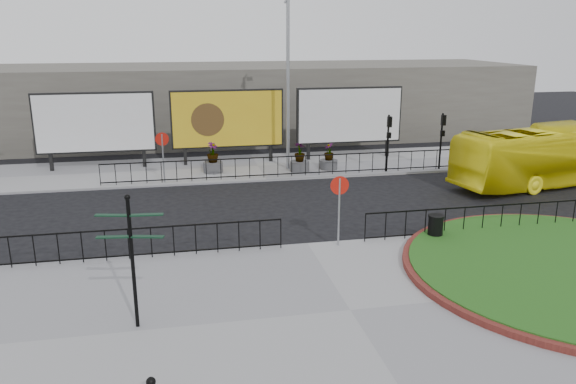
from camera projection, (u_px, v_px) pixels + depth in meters
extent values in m
plane|color=black|center=(307.00, 246.00, 19.67)|extent=(90.00, 90.00, 0.00)
cube|color=gray|center=(350.00, 312.00, 14.94)|extent=(30.00, 10.00, 0.12)
cube|color=gray|center=(258.00, 167.00, 30.96)|extent=(44.00, 6.00, 0.12)
cylinder|color=maroon|center=(574.00, 269.00, 17.25)|extent=(10.40, 10.40, 0.18)
cylinder|color=#245216|center=(574.00, 269.00, 17.25)|extent=(10.00, 10.00, 0.22)
cylinder|color=gray|center=(163.00, 158.00, 27.22)|extent=(0.07, 0.07, 2.40)
cylinder|color=#A9140B|center=(162.00, 139.00, 26.96)|extent=(0.64, 0.03, 0.64)
cylinder|color=white|center=(162.00, 139.00, 26.98)|extent=(0.50, 0.03, 0.50)
cylinder|color=gray|center=(339.00, 212.00, 19.12)|extent=(0.07, 0.07, 2.40)
cylinder|color=#A9140B|center=(340.00, 185.00, 18.85)|extent=(0.64, 0.03, 0.64)
cylinder|color=white|center=(339.00, 185.00, 18.87)|extent=(0.50, 0.03, 0.50)
cube|color=black|center=(51.00, 162.00, 29.70)|extent=(0.18, 0.18, 1.00)
cube|color=black|center=(144.00, 158.00, 30.60)|extent=(0.18, 0.18, 1.00)
cube|color=black|center=(95.00, 123.00, 29.60)|extent=(6.20, 0.25, 3.20)
cube|color=silver|center=(95.00, 123.00, 29.45)|extent=(6.00, 0.06, 3.00)
cube|color=black|center=(185.00, 156.00, 31.02)|extent=(0.18, 0.18, 1.00)
cube|color=black|center=(271.00, 152.00, 31.92)|extent=(0.18, 0.18, 1.00)
cube|color=black|center=(228.00, 119.00, 30.92)|extent=(6.20, 0.25, 3.20)
cube|color=gold|center=(228.00, 119.00, 30.77)|extent=(6.00, 0.06, 3.00)
cube|color=black|center=(308.00, 151.00, 32.33)|extent=(0.18, 0.18, 1.00)
cube|color=black|center=(387.00, 148.00, 33.24)|extent=(0.18, 0.18, 1.00)
cube|color=black|center=(349.00, 115.00, 32.24)|extent=(6.20, 0.25, 3.20)
cube|color=silver|center=(350.00, 116.00, 32.08)|extent=(6.00, 0.06, 3.00)
cylinder|color=gray|center=(288.00, 84.00, 29.05)|extent=(0.18, 0.18, 9.00)
cylinder|color=black|center=(388.00, 143.00, 29.31)|extent=(0.10, 0.10, 3.00)
cube|color=black|center=(390.00, 122.00, 28.88)|extent=(0.22, 0.18, 0.55)
cube|color=black|center=(389.00, 135.00, 29.07)|extent=(0.20, 0.16, 0.30)
cylinder|color=black|center=(441.00, 141.00, 29.87)|extent=(0.10, 0.10, 3.00)
cube|color=black|center=(444.00, 120.00, 29.44)|extent=(0.22, 0.18, 0.55)
cube|color=black|center=(443.00, 133.00, 29.63)|extent=(0.20, 0.16, 0.30)
cube|color=#615E55|center=(237.00, 101.00, 39.72)|extent=(40.00, 10.00, 5.00)
cylinder|color=black|center=(133.00, 265.00, 13.65)|extent=(0.09, 0.09, 3.33)
sphere|color=black|center=(127.00, 197.00, 13.18)|extent=(0.15, 0.15, 0.15)
cube|color=black|center=(111.00, 215.00, 13.31)|extent=(0.79, 0.32, 0.03)
cube|color=black|center=(147.00, 215.00, 13.35)|extent=(0.79, 0.21, 0.03)
cube|color=black|center=(113.00, 237.00, 13.42)|extent=(0.79, 0.24, 0.03)
cube|color=black|center=(148.00, 237.00, 13.44)|extent=(0.79, 0.32, 0.03)
sphere|color=black|center=(151.00, 382.00, 11.02)|extent=(0.20, 0.20, 0.20)
cylinder|color=black|center=(435.00, 229.00, 19.80)|extent=(0.52, 0.52, 0.87)
cylinder|color=black|center=(436.00, 216.00, 19.67)|extent=(0.56, 0.56, 0.06)
imported|color=yellow|center=(550.00, 156.00, 27.23)|extent=(10.72, 4.49, 2.91)
cylinder|color=#4C4C4F|center=(213.00, 167.00, 29.46)|extent=(1.03, 1.03, 0.54)
imported|color=#245216|center=(213.00, 152.00, 29.24)|extent=(0.84, 0.84, 1.06)
cylinder|color=#4C4C4F|center=(300.00, 166.00, 29.67)|extent=(1.02, 1.02, 0.53)
imported|color=#245216|center=(300.00, 152.00, 29.46)|extent=(0.79, 0.79, 1.03)
cylinder|color=#4C4C4F|center=(329.00, 164.00, 30.15)|extent=(0.95, 0.95, 0.49)
imported|color=#245216|center=(329.00, 151.00, 29.96)|extent=(0.58, 0.58, 0.93)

